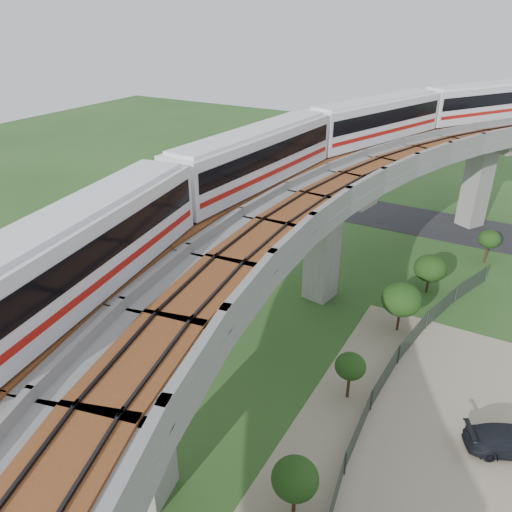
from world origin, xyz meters
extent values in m
plane|color=#2A5020|center=(0.00, 0.00, 0.00)|extent=(160.00, 160.00, 0.00)
cube|color=gray|center=(14.00, -2.00, 0.02)|extent=(18.00, 26.00, 0.04)
cube|color=#232326|center=(0.00, 30.00, 0.01)|extent=(60.00, 8.00, 0.03)
cube|color=#99968E|center=(9.12, 31.80, 4.20)|extent=(2.86, 2.93, 8.40)
cube|color=#99968E|center=(9.12, 31.80, 9.00)|extent=(7.21, 5.74, 1.20)
cube|color=#99968E|center=(0.91, 10.42, 4.20)|extent=(2.35, 2.51, 8.40)
cube|color=#99968E|center=(0.91, 10.42, 9.00)|extent=(7.31, 3.58, 1.20)
cube|color=#99968E|center=(0.91, -10.42, 4.20)|extent=(2.35, 2.51, 8.40)
cube|color=#99968E|center=(0.91, -10.42, 9.00)|extent=(7.31, 3.58, 1.20)
cube|color=gray|center=(6.19, 26.54, 10.00)|extent=(16.42, 20.91, 0.80)
cube|color=gray|center=(2.33, 28.44, 10.90)|extent=(8.66, 17.08, 1.00)
cube|color=gray|center=(10.04, 24.64, 10.90)|extent=(8.66, 17.08, 1.00)
cube|color=brown|center=(4.21, 27.51, 10.46)|extent=(10.68, 18.08, 0.12)
cube|color=black|center=(4.21, 27.51, 10.58)|extent=(9.69, 17.59, 0.12)
cube|color=brown|center=(8.16, 25.56, 10.46)|extent=(10.68, 18.08, 0.12)
cube|color=black|center=(8.16, 25.56, 10.58)|extent=(9.69, 17.59, 0.12)
cube|color=gray|center=(0.70, 9.13, 10.00)|extent=(11.77, 20.03, 0.80)
cube|color=gray|center=(-3.55, 9.78, 10.90)|extent=(3.22, 18.71, 1.00)
cube|color=gray|center=(4.95, 8.47, 10.90)|extent=(3.22, 18.71, 1.00)
cube|color=brown|center=(-1.48, 9.46, 10.46)|extent=(5.44, 19.05, 0.12)
cube|color=black|center=(-1.48, 9.46, 10.58)|extent=(4.35, 18.88, 0.12)
cube|color=brown|center=(2.87, 8.79, 10.46)|extent=(5.44, 19.05, 0.12)
cube|color=black|center=(2.87, 8.79, 10.58)|extent=(4.35, 18.88, 0.12)
cube|color=gray|center=(0.70, -9.13, 10.00)|extent=(11.77, 20.03, 0.80)
cube|color=gray|center=(-3.55, -9.78, 10.90)|extent=(3.22, 18.71, 1.00)
cube|color=gray|center=(4.95, -8.47, 10.90)|extent=(3.22, 18.71, 1.00)
cube|color=brown|center=(-1.48, -9.46, 10.46)|extent=(5.44, 19.05, 0.12)
cube|color=black|center=(-1.48, -9.46, 10.58)|extent=(4.35, 18.88, 0.12)
cube|color=brown|center=(2.87, -8.79, 10.46)|extent=(5.44, 19.05, 0.12)
cube|color=black|center=(2.87, -8.79, 10.58)|extent=(4.35, 18.88, 0.12)
cube|color=white|center=(-1.31, -10.49, 12.24)|extent=(5.19, 15.24, 3.20)
cube|color=white|center=(-1.31, -10.49, 13.94)|extent=(4.53, 14.41, 0.22)
cube|color=black|center=(-1.31, -10.49, 12.69)|extent=(5.15, 14.66, 1.15)
cube|color=red|center=(-1.31, -10.49, 11.49)|extent=(5.15, 14.66, 0.30)
cube|color=black|center=(-1.31, -10.49, 10.78)|extent=(4.02, 12.89, 0.28)
cube|color=white|center=(-1.99, 5.05, 12.24)|extent=(3.91, 15.17, 3.20)
cube|color=white|center=(-1.99, 5.05, 13.94)|extent=(3.31, 14.38, 0.22)
cube|color=black|center=(-1.99, 5.05, 12.69)|extent=(3.92, 14.58, 1.15)
cube|color=red|center=(-1.99, 5.05, 11.49)|extent=(3.92, 14.58, 0.30)
cube|color=black|center=(-1.99, 5.05, 10.78)|extent=(2.93, 12.86, 0.28)
cube|color=white|center=(1.20, 20.28, 12.24)|extent=(7.44, 15.06, 3.20)
cube|color=white|center=(1.20, 20.28, 13.94)|extent=(6.69, 14.18, 0.22)
cube|color=black|center=(1.20, 20.28, 12.69)|extent=(7.30, 14.51, 1.15)
cube|color=red|center=(1.20, 20.28, 11.49)|extent=(7.30, 14.51, 0.30)
cube|color=black|center=(1.20, 20.28, 10.78)|extent=(5.95, 12.67, 0.28)
cube|color=white|center=(8.07, 34.24, 12.24)|extent=(10.51, 14.01, 3.20)
cube|color=white|center=(8.07, 34.24, 13.94)|extent=(9.65, 13.09, 0.22)
cube|color=black|center=(8.07, 34.24, 12.69)|extent=(10.23, 13.54, 1.15)
cube|color=red|center=(8.07, 34.24, 11.49)|extent=(10.23, 13.54, 0.30)
cube|color=black|center=(8.07, 34.24, 10.78)|extent=(8.60, 11.69, 0.28)
cylinder|color=#2D382D|center=(12.25, 19.29, 0.75)|extent=(0.08, 0.08, 1.50)
cube|color=#2D382D|center=(11.38, 16.98, 0.75)|extent=(1.69, 4.77, 1.40)
cylinder|color=#2D382D|center=(10.62, 14.63, 0.75)|extent=(0.08, 0.08, 1.50)
cube|color=#2D382D|center=(9.98, 12.24, 0.75)|extent=(1.23, 4.91, 1.40)
cylinder|color=#2D382D|center=(9.45, 9.83, 0.75)|extent=(0.08, 0.08, 1.50)
cube|color=#2D382D|center=(9.03, 7.39, 0.75)|extent=(0.75, 4.99, 1.40)
cylinder|color=#2D382D|center=(8.74, 4.94, 0.75)|extent=(0.08, 0.08, 1.50)
cube|color=#2D382D|center=(8.56, 2.47, 0.75)|extent=(0.27, 5.04, 1.40)
cylinder|color=#2D382D|center=(8.50, 0.00, 0.75)|extent=(0.08, 0.08, 1.50)
cube|color=#2D382D|center=(8.56, -2.47, 0.75)|extent=(0.27, 5.04, 1.40)
cylinder|color=#2D382D|center=(8.74, -4.94, 0.75)|extent=(0.08, 0.08, 1.50)
cube|color=#2D382D|center=(9.03, -7.39, 0.75)|extent=(0.75, 4.99, 1.40)
cylinder|color=#382314|center=(11.73, 23.09, 0.89)|extent=(0.18, 0.18, 1.78)
ellipsoid|color=#163511|center=(11.73, 23.09, 2.36)|extent=(1.94, 1.94, 1.65)
cylinder|color=#382314|center=(8.31, 15.19, 0.71)|extent=(0.18, 0.18, 1.42)
ellipsoid|color=#163511|center=(8.31, 15.19, 2.19)|extent=(2.56, 2.56, 2.18)
cylinder|color=#382314|center=(7.67, 8.68, 0.89)|extent=(0.18, 0.18, 1.77)
ellipsoid|color=#163511|center=(7.67, 8.68, 2.61)|extent=(2.79, 2.79, 2.38)
cylinder|color=#382314|center=(6.93, 0.38, 0.89)|extent=(0.18, 0.18, 1.78)
ellipsoid|color=#163511|center=(6.93, 0.38, 2.32)|extent=(1.81, 1.81, 1.54)
cylinder|color=#382314|center=(7.39, -7.99, 0.76)|extent=(0.18, 0.18, 1.53)
ellipsoid|color=#163511|center=(7.39, -7.99, 2.17)|extent=(2.15, 2.15, 1.83)
imported|color=black|center=(15.75, 0.75, 0.73)|extent=(5.11, 3.80, 1.38)
camera|label=1|loc=(13.37, -22.17, 20.92)|focal=35.00mm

